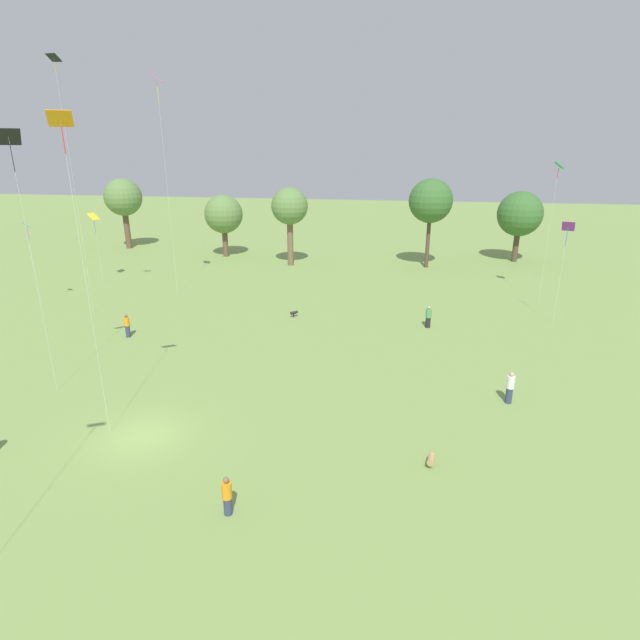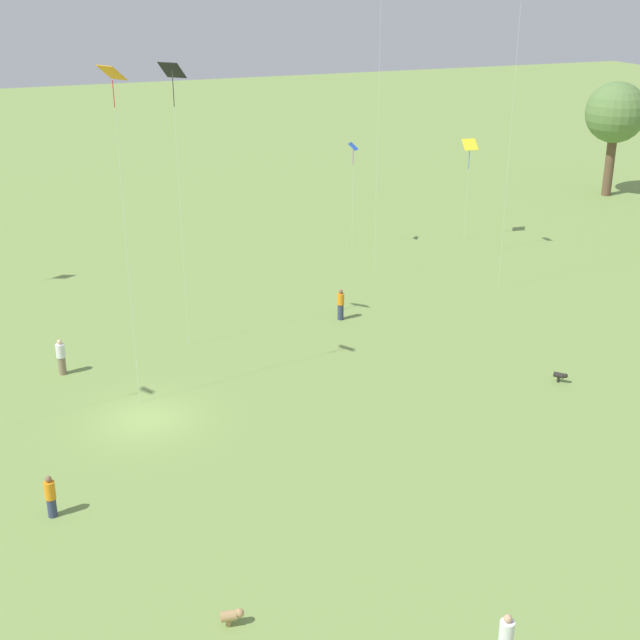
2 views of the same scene
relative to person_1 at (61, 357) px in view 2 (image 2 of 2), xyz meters
name	(u,v)px [view 2 (image 2 of 2)]	position (x,y,z in m)	size (l,w,h in m)	color
ground_plane	(146,419)	(6.19, 2.92, -0.91)	(240.00, 240.00, 0.00)	#7A994C
tree_0	(616,114)	(-20.28, 48.25, 6.11)	(5.09, 5.09, 9.68)	brown
person_1	(61,357)	(0.00, 0.00, 0.00)	(0.46, 0.46, 1.84)	#847056
person_2	(51,497)	(12.37, -1.70, -0.07)	(0.48, 0.48, 1.69)	#333D5B
person_4	(341,305)	(-1.73, 15.54, -0.01)	(0.56, 0.56, 1.80)	#333D5B
kite_2	(470,147)	(-12.90, 29.93, 5.88)	(0.90, 1.11, 7.33)	yellow
kite_4	(113,89)	(4.42, 2.96, 13.21)	(1.22, 1.16, 15.08)	orange
kite_5	(353,152)	(-13.53, 21.27, 6.08)	(0.87, 0.86, 7.57)	blue
kite_6	(173,81)	(-1.22, 6.61, 12.76)	(1.35, 1.34, 14.55)	black
dog_0	(561,376)	(9.69, 22.30, -0.54)	(0.63, 0.57, 0.53)	black
dog_1	(232,615)	(20.36, 2.83, -0.53)	(0.39, 0.75, 0.57)	tan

